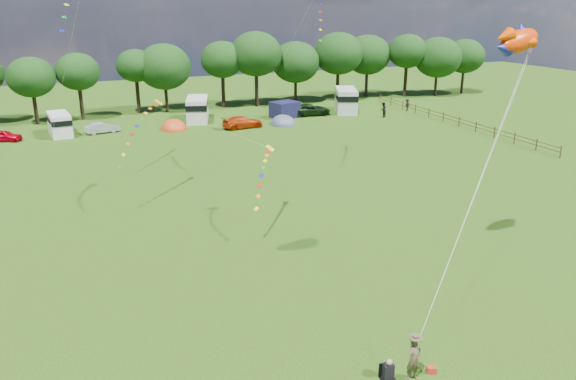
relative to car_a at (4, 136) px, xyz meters
name	(u,v)px	position (x,y,z in m)	size (l,w,h in m)	color
ground_plane	(352,322)	(17.44, -45.23, -0.59)	(180.00, 180.00, 0.00)	black
tree_line	(192,63)	(22.75, 9.76, 5.75)	(102.98, 10.98, 10.27)	black
fence	(451,119)	(49.44, -10.73, 0.11)	(0.12, 33.12, 1.20)	#472D19
car_a	(4,136)	(0.00, 0.00, 0.00)	(1.40, 3.57, 1.19)	#BC0015
car_b	(102,128)	(9.96, 0.19, 0.02)	(1.31, 3.49, 1.23)	#94979C
car_c	(243,122)	(25.46, -3.31, 0.10)	(1.96, 4.65, 1.40)	#B32E07
car_d	(310,110)	(35.94, 0.73, 0.14)	(2.45, 5.41, 1.48)	black
campervan_b	(59,123)	(5.58, 0.89, 0.71)	(2.63, 5.16, 2.43)	silver
campervan_c	(197,108)	(21.58, 2.85, 0.95)	(4.02, 6.33, 2.88)	silver
campervan_d	(346,99)	(41.47, 1.35, 1.04)	(4.83, 6.77, 3.05)	silver
tent_orange	(174,129)	(17.80, -1.03, -0.57)	(3.05, 3.34, 2.39)	red
tent_greyblue	(283,124)	(30.55, -3.31, -0.57)	(3.14, 3.44, 2.34)	#474E64
awning_navy	(285,110)	(32.37, 0.66, 0.42)	(3.24, 2.63, 2.02)	#161538
kite_flyer	(414,359)	(17.67, -49.83, 0.35)	(0.69, 0.45, 1.89)	brown
camp_chair	(388,371)	(16.40, -49.98, 0.23)	(0.59, 0.59, 1.38)	#99999E
kite_bag	(431,370)	(18.60, -49.77, -0.45)	(0.40, 0.26, 0.28)	#AD291D
fish_kite	(516,41)	(27.70, -42.56, 11.70)	(3.40, 1.68, 1.78)	#E83300
streamer_kite_b	(143,123)	(11.32, -24.50, 5.31)	(4.18, 4.72, 3.81)	#FFAF14
streamer_kite_c	(265,167)	(17.79, -32.34, 3.39)	(3.15, 4.98, 2.80)	yellow
walker_a	(383,110)	(44.05, -3.93, 0.37)	(0.94, 0.58, 1.93)	black
walker_b	(407,105)	(49.38, -1.32, 0.22)	(1.05, 0.49, 1.62)	black
streamer_kite_d	(320,2)	(25.95, -23.05, 13.48)	(2.59, 5.03, 4.26)	yellow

